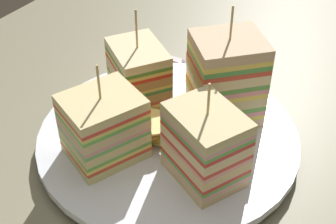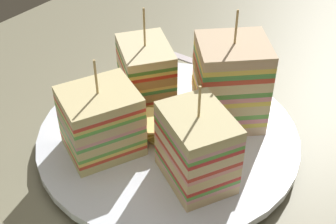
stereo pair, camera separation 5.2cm
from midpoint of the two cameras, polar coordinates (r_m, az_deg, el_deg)
The scene contains 8 objects.
ground_plane at distance 55.21cm, azimuth 2.68°, elevation -4.68°, with size 106.50×79.11×1.80cm, color gray.
plate at distance 53.89cm, azimuth 2.74°, elevation -3.17°, with size 29.25×29.25×1.74cm.
sandwich_wedge_0 at distance 56.59cm, azimuth -0.05°, elevation 4.68°, with size 8.93×9.38×11.93cm.
sandwich_wedge_1 at distance 49.37cm, azimuth -5.04°, elevation -1.26°, with size 9.49×8.92×11.17cm.
sandwich_wedge_2 at distance 46.02cm, azimuth 6.67°, elevation -4.46°, with size 8.46×9.28×11.29cm.
sandwich_wedge_3 at distance 53.13cm, azimuth 10.23°, elevation 3.31°, with size 10.00×10.01×13.86cm.
chip_pile at distance 52.29cm, azimuth 0.42°, elevation -1.78°, with size 7.27×7.92×3.40cm.
spoon at distance 68.10cm, azimuth 6.01°, elevation 5.97°, with size 3.13×13.88×1.00cm.
Camera 2 is at (31.48, 25.13, 36.95)cm, focal length 50.86 mm.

